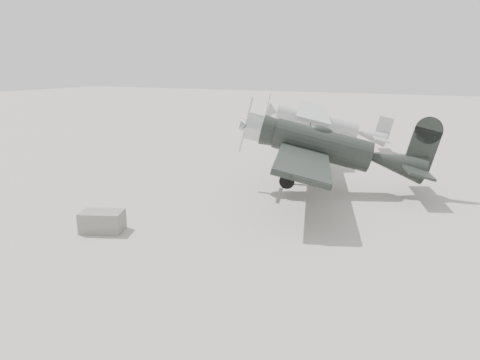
# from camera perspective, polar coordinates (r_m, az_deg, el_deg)

# --- Properties ---
(ground) EXTENTS (160.00, 160.00, 0.00)m
(ground) POSITION_cam_1_polar(r_m,az_deg,el_deg) (16.49, -1.34, -6.15)
(ground) COLOR #A0988E
(ground) RESTS_ON ground
(lowwing_monoplane) EXTENTS (8.67, 11.91, 3.85)m
(lowwing_monoplane) POSITION_cam_1_polar(r_m,az_deg,el_deg) (21.25, 10.98, 3.89)
(lowwing_monoplane) COLOR black
(lowwing_monoplane) RESTS_ON ground
(highwing_monoplane) EXTENTS (8.33, 11.57, 3.29)m
(highwing_monoplane) POSITION_cam_1_polar(r_m,az_deg,el_deg) (31.70, 9.98, 7.25)
(highwing_monoplane) COLOR #AEB1B4
(highwing_monoplane) RESTS_ON ground
(equipment_block) EXTENTS (1.66, 1.35, 0.72)m
(equipment_block) POSITION_cam_1_polar(r_m,az_deg,el_deg) (16.97, -16.45, -4.86)
(equipment_block) COLOR slate
(equipment_block) RESTS_ON ground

